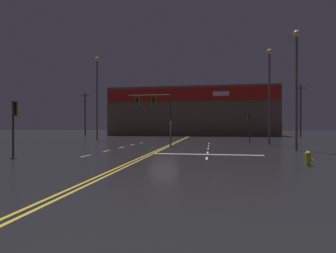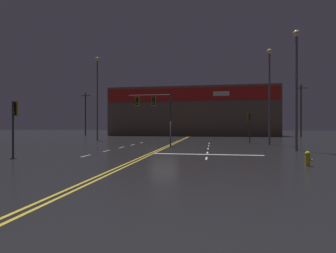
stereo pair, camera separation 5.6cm
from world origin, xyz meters
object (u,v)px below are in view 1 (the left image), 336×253
streetlight_far_right (97,89)px  traffic_signal_corner_southwest (14,116)px  traffic_signal_median (153,106)px  streetlight_near_left (269,84)px  traffic_signal_corner_northeast (250,121)px  streetlight_near_right (297,74)px  fire_hydrant (308,158)px

streetlight_far_right → traffic_signal_corner_southwest: bearing=-80.1°
traffic_signal_median → streetlight_near_left: (11.92, 4.84, 2.53)m
traffic_signal_corner_northeast → streetlight_near_right: streetlight_near_right is taller
traffic_signal_median → fire_hydrant: traffic_signal_median is taller
traffic_signal_median → streetlight_near_left: 13.11m
streetlight_far_right → traffic_signal_corner_northeast: bearing=-8.2°
fire_hydrant → streetlight_near_left: bearing=85.1°
traffic_signal_corner_northeast → streetlight_far_right: bearing=171.8°
traffic_signal_median → streetlight_near_right: streetlight_near_right is taller
traffic_signal_median → fire_hydrant: bearing=-45.6°
streetlight_far_right → fire_hydrant: streetlight_far_right is taller
fire_hydrant → traffic_signal_corner_northeast: bearing=91.2°
traffic_signal_corner_southwest → streetlight_near_right: streetlight_near_right is taller
traffic_signal_corner_northeast → streetlight_near_right: (2.48, -9.37, 3.67)m
fire_hydrant → traffic_signal_corner_southwest: bearing=177.2°
streetlight_near_right → fire_hydrant: size_ratio=13.22×
traffic_signal_median → traffic_signal_corner_southwest: traffic_signal_median is taller
streetlight_near_right → fire_hydrant: 10.82m
streetlight_near_left → traffic_signal_corner_southwest: bearing=-142.2°
traffic_signal_corner_northeast → streetlight_near_left: (1.74, -2.55, 3.92)m
traffic_signal_median → streetlight_near_left: bearing=22.1°
traffic_signal_corner_northeast → fire_hydrant: size_ratio=4.80×
traffic_signal_corner_northeast → traffic_signal_corner_southwest: traffic_signal_corner_southwest is taller
traffic_signal_median → streetlight_near_left: size_ratio=0.51×
streetlight_near_left → streetlight_near_right: 6.86m
streetlight_near_left → fire_hydrant: 16.86m
traffic_signal_corner_northeast → streetlight_near_right: 10.37m
streetlight_far_right → traffic_signal_median: bearing=-44.4°
traffic_signal_corner_southwest → traffic_signal_corner_northeast: bearing=45.0°
streetlight_near_right → traffic_signal_corner_northeast: bearing=104.8°
traffic_signal_corner_southwest → streetlight_near_left: (19.02, 14.75, 3.88)m
fire_hydrant → traffic_signal_median: bearing=134.4°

